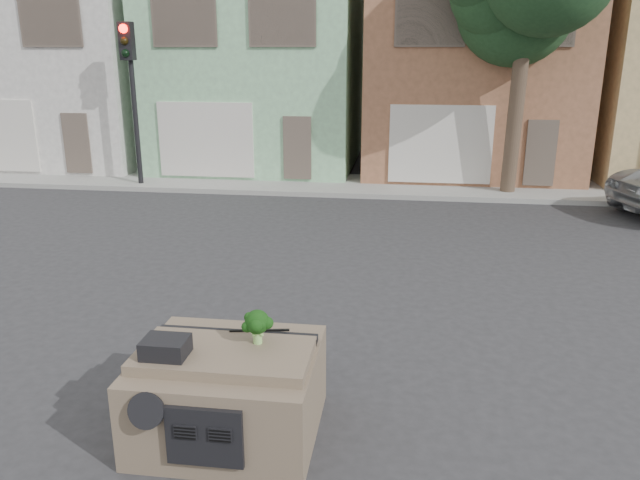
# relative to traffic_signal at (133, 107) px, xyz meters

# --- Properties ---
(ground_plane) EXTENTS (120.00, 120.00, 0.00)m
(ground_plane) POSITION_rel_traffic_signal_xyz_m (6.50, -9.50, -2.55)
(ground_plane) COLOR #303033
(ground_plane) RESTS_ON ground
(sidewalk) EXTENTS (40.00, 3.00, 0.15)m
(sidewalk) POSITION_rel_traffic_signal_xyz_m (6.50, 1.00, -2.47)
(sidewalk) COLOR gray
(sidewalk) RESTS_ON ground
(townhouse_white) EXTENTS (7.20, 8.20, 7.55)m
(townhouse_white) POSITION_rel_traffic_signal_xyz_m (-4.50, 5.00, 1.23)
(townhouse_white) COLOR silver
(townhouse_white) RESTS_ON ground
(townhouse_mint) EXTENTS (7.20, 8.20, 7.55)m
(townhouse_mint) POSITION_rel_traffic_signal_xyz_m (3.00, 5.00, 1.23)
(townhouse_mint) COLOR #8FCA98
(townhouse_mint) RESTS_ON ground
(townhouse_tan) EXTENTS (7.20, 8.20, 7.55)m
(townhouse_tan) POSITION_rel_traffic_signal_xyz_m (10.50, 5.00, 1.23)
(townhouse_tan) COLOR #956042
(townhouse_tan) RESTS_ON ground
(traffic_signal) EXTENTS (0.40, 0.40, 5.10)m
(traffic_signal) POSITION_rel_traffic_signal_xyz_m (0.00, 0.00, 0.00)
(traffic_signal) COLOR black
(traffic_signal) RESTS_ON ground
(tree_near) EXTENTS (4.40, 4.00, 8.50)m
(tree_near) POSITION_rel_traffic_signal_xyz_m (11.50, 0.30, 1.70)
(tree_near) COLOR #1C3C1E
(tree_near) RESTS_ON ground
(car_dashboard) EXTENTS (2.00, 1.80, 1.12)m
(car_dashboard) POSITION_rel_traffic_signal_xyz_m (6.50, -12.50, -1.99)
(car_dashboard) COLOR brown
(car_dashboard) RESTS_ON ground
(instrument_hump) EXTENTS (0.48, 0.38, 0.20)m
(instrument_hump) POSITION_rel_traffic_signal_xyz_m (5.92, -12.85, -1.33)
(instrument_hump) COLOR black
(instrument_hump) RESTS_ON car_dashboard
(wiper_arm) EXTENTS (0.69, 0.15, 0.02)m
(wiper_arm) POSITION_rel_traffic_signal_xyz_m (6.78, -12.12, -1.42)
(wiper_arm) COLOR black
(wiper_arm) RESTS_ON car_dashboard
(broccoli) EXTENTS (0.39, 0.39, 0.41)m
(broccoli) POSITION_rel_traffic_signal_xyz_m (6.83, -12.42, -1.23)
(broccoli) COLOR black
(broccoli) RESTS_ON car_dashboard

